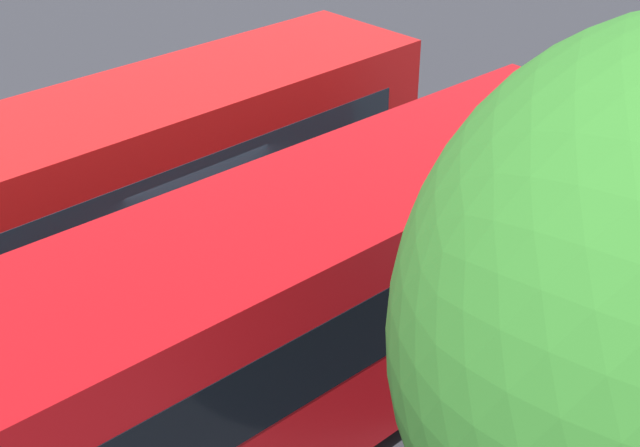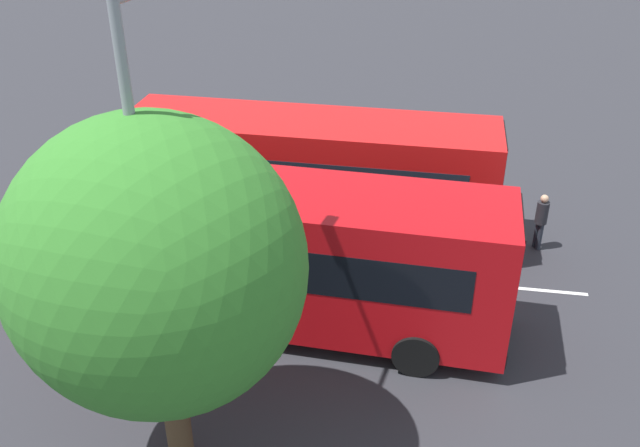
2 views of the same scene
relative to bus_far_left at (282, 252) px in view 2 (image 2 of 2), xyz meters
name	(u,v)px [view 2 (image 2 of 2)]	position (x,y,z in m)	size (l,w,h in m)	color
ground_plane	(305,269)	(0.42, 2.15, -1.83)	(68.80, 68.80, 0.00)	#2B2B30
bus_far_left	(282,252)	(0.00, 0.00, 0.00)	(10.11, 4.35, 3.33)	#B70C11
bus_center_left	(312,173)	(0.56, 4.04, 0.00)	(10.09, 4.08, 3.33)	red
pedestrian	(541,217)	(6.64, 3.26, -0.89)	(0.40, 0.40, 1.60)	#232833
street_lamp	(155,227)	(-1.58, -3.81, 2.80)	(0.98, 2.51, 8.04)	gray
depot_tree	(156,268)	(-1.56, -4.11, 2.26)	(4.56, 4.10, 6.50)	#4C3823
lane_stripe_outer_left	(305,269)	(0.42, 2.15, -1.82)	(14.00, 0.12, 0.01)	silver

